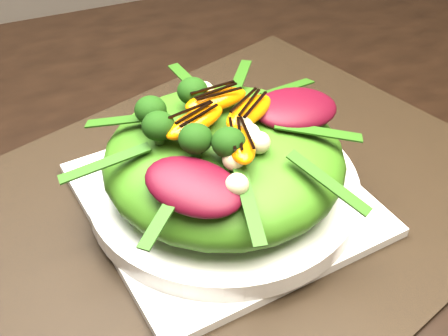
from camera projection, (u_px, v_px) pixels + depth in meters
name	position (u px, v px, depth m)	size (l,w,h in m)	color
dining_table	(293.00, 173.00, 0.66)	(1.60, 0.90, 0.75)	black
placemat	(224.00, 204.00, 0.59)	(0.56, 0.43, 0.00)	black
plate_base	(224.00, 198.00, 0.58)	(0.25, 0.25, 0.01)	white
salad_bowl	(224.00, 187.00, 0.57)	(0.26, 0.26, 0.02)	silver
lettuce_mound	(224.00, 159.00, 0.55)	(0.22, 0.22, 0.08)	#3B7014
radicchio_leaf	(296.00, 109.00, 0.55)	(0.08, 0.05, 0.02)	#3D0611
orange_segment	(197.00, 111.00, 0.53)	(0.06, 0.03, 0.02)	#D56203
broccoli_floret	(164.00, 113.00, 0.51)	(0.04, 0.04, 0.04)	black
macadamia_nut	(254.00, 132.00, 0.51)	(0.02, 0.02, 0.02)	beige
balsamic_drizzle	(197.00, 103.00, 0.53)	(0.05, 0.00, 0.00)	black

